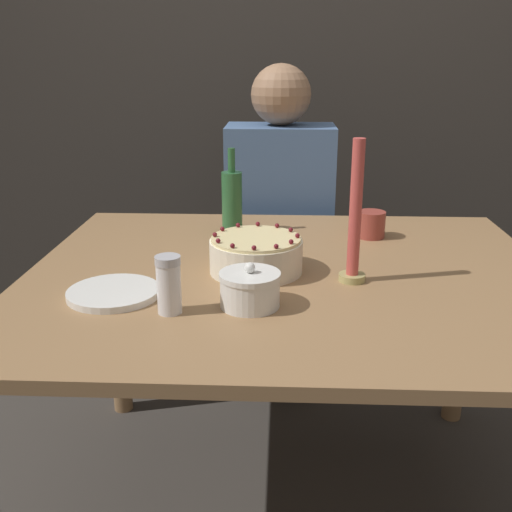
# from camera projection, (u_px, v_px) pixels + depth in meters

# --- Properties ---
(ground_plane) EXTENTS (12.00, 12.00, 0.00)m
(ground_plane) POSITION_uv_depth(u_px,v_px,m) (286.00, 509.00, 1.79)
(ground_plane) COLOR #3D3833
(wall_behind) EXTENTS (8.00, 0.05, 2.60)m
(wall_behind) POSITION_uv_depth(u_px,v_px,m) (290.00, 52.00, 2.70)
(wall_behind) COLOR #38332D
(wall_behind) RESTS_ON ground_plane
(dining_table) EXTENTS (1.36, 1.14, 0.76)m
(dining_table) POSITION_uv_depth(u_px,v_px,m) (289.00, 308.00, 1.58)
(dining_table) COLOR #936D47
(dining_table) RESTS_ON ground_plane
(cake) EXTENTS (0.24, 0.24, 0.10)m
(cake) POSITION_uv_depth(u_px,v_px,m) (256.00, 255.00, 1.53)
(cake) COLOR #EFE5CC
(cake) RESTS_ON dining_table
(sugar_bowl) EXTENTS (0.14, 0.14, 0.10)m
(sugar_bowl) POSITION_uv_depth(u_px,v_px,m) (250.00, 289.00, 1.32)
(sugar_bowl) COLOR white
(sugar_bowl) RESTS_ON dining_table
(sugar_shaker) EXTENTS (0.06, 0.06, 0.13)m
(sugar_shaker) POSITION_uv_depth(u_px,v_px,m) (169.00, 284.00, 1.28)
(sugar_shaker) COLOR white
(sugar_shaker) RESTS_ON dining_table
(plate_stack) EXTENTS (0.21, 0.21, 0.02)m
(plate_stack) POSITION_uv_depth(u_px,v_px,m) (114.00, 293.00, 1.39)
(plate_stack) COLOR white
(plate_stack) RESTS_ON dining_table
(candle) EXTENTS (0.07, 0.07, 0.35)m
(candle) POSITION_uv_depth(u_px,v_px,m) (355.00, 223.00, 1.44)
(candle) COLOR tan
(candle) RESTS_ON dining_table
(bottle) EXTENTS (0.06, 0.06, 0.26)m
(bottle) POSITION_uv_depth(u_px,v_px,m) (232.00, 200.00, 1.86)
(bottle) COLOR #2D6638
(bottle) RESTS_ON dining_table
(cup) EXTENTS (0.08, 0.08, 0.08)m
(cup) POSITION_uv_depth(u_px,v_px,m) (371.00, 224.00, 1.82)
(cup) COLOR #993D33
(cup) RESTS_ON dining_table
(person_man_blue_shirt) EXTENTS (0.40, 0.34, 1.26)m
(person_man_blue_shirt) POSITION_uv_depth(u_px,v_px,m) (279.00, 252.00, 2.34)
(person_man_blue_shirt) COLOR #473D33
(person_man_blue_shirt) RESTS_ON ground_plane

